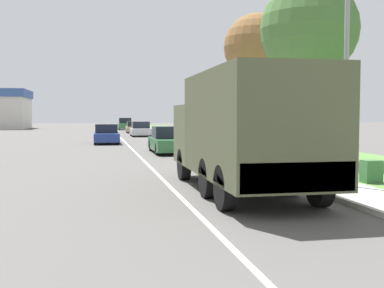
{
  "coord_description": "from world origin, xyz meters",
  "views": [
    {
      "loc": [
        -2.06,
        -0.76,
        2.1
      ],
      "look_at": [
        0.72,
        13.43,
        1.23
      ],
      "focal_mm": 45.0,
      "sensor_mm": 36.0,
      "label": 1
    }
  ],
  "objects": [
    {
      "name": "ground_plane",
      "position": [
        0.0,
        40.0,
        0.0
      ],
      "size": [
        180.0,
        180.0,
        0.0
      ],
      "primitive_type": "plane",
      "color": "#565451"
    },
    {
      "name": "lane_centre_stripe",
      "position": [
        0.0,
        40.0,
        0.0
      ],
      "size": [
        0.12,
        120.0,
        0.0
      ],
      "color": "silver",
      "rests_on": "ground"
    },
    {
      "name": "sidewalk_right",
      "position": [
        4.5,
        40.0,
        0.06
      ],
      "size": [
        1.8,
        120.0,
        0.12
      ],
      "color": "beige",
      "rests_on": "ground"
    },
    {
      "name": "grass_strip_right",
      "position": [
        8.9,
        40.0,
        0.01
      ],
      "size": [
        7.0,
        120.0,
        0.02
      ],
      "color": "#56843D",
      "rests_on": "ground"
    },
    {
      "name": "military_truck",
      "position": [
        1.79,
        11.63,
        1.73
      ],
      "size": [
        2.54,
        7.75,
        3.19
      ],
      "color": "#545B3D",
      "rests_on": "ground"
    },
    {
      "name": "car_nearest_ahead",
      "position": [
        1.75,
        25.85,
        0.67
      ],
      "size": [
        1.72,
        4.85,
        1.48
      ],
      "color": "#336B3D",
      "rests_on": "ground"
    },
    {
      "name": "car_second_ahead",
      "position": [
        -1.46,
        35.48,
        0.65
      ],
      "size": [
        1.81,
        4.51,
        1.44
      ],
      "color": "navy",
      "rests_on": "ground"
    },
    {
      "name": "car_third_ahead",
      "position": [
        2.11,
        47.3,
        0.67
      ],
      "size": [
        1.9,
        4.26,
        1.47
      ],
      "color": "#B7BABF",
      "rests_on": "ground"
    },
    {
      "name": "car_fourth_ahead",
      "position": [
        2.13,
        57.0,
        0.62
      ],
      "size": [
        1.75,
        3.95,
        1.36
      ],
      "color": "tan",
      "rests_on": "ground"
    },
    {
      "name": "car_farthest_ahead",
      "position": [
        1.8,
        69.73,
        0.77
      ],
      "size": [
        1.94,
        4.19,
        1.73
      ],
      "color": "#336B3D",
      "rests_on": "ground"
    },
    {
      "name": "lamp_post",
      "position": [
        4.52,
        11.65,
        3.85
      ],
      "size": [
        1.69,
        0.24,
        6.17
      ],
      "color": "gray",
      "rests_on": "sidewalk_right"
    },
    {
      "name": "tree_mid_right",
      "position": [
        7.12,
        19.27,
        5.85
      ],
      "size": [
        4.32,
        4.32,
        8.02
      ],
      "color": "brown",
      "rests_on": "grass_strip_right"
    },
    {
      "name": "tree_far_right",
      "position": [
        7.81,
        28.4,
        6.37
      ],
      "size": [
        4.19,
        4.19,
        8.47
      ],
      "color": "brown",
      "rests_on": "grass_strip_right"
    },
    {
      "name": "utility_box",
      "position": [
        6.2,
        12.64,
        0.37
      ],
      "size": [
        0.55,
        0.45,
        0.7
      ],
      "color": "#3D7042",
      "rests_on": "grass_strip_right"
    }
  ]
}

